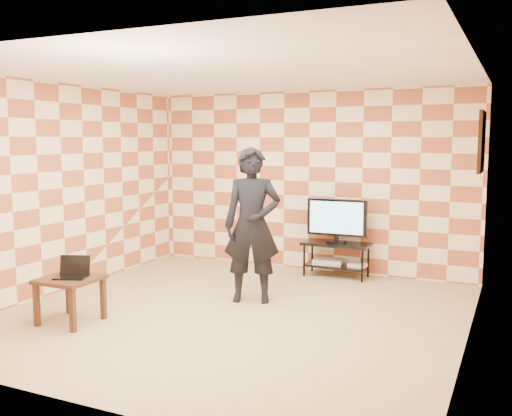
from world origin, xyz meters
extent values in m
plane|color=tan|center=(0.00, 0.00, 0.00)|extent=(5.00, 5.00, 0.00)
cube|color=#FEEDC0|center=(0.00, 2.50, 1.35)|extent=(5.00, 0.02, 2.70)
cube|color=#FEEDC0|center=(0.00, -2.50, 1.35)|extent=(5.00, 0.02, 2.70)
cube|color=#FEEDC0|center=(-2.50, 0.00, 1.35)|extent=(0.02, 5.00, 2.70)
cube|color=#FEEDC0|center=(2.50, 0.00, 1.35)|extent=(0.02, 5.00, 2.70)
cube|color=white|center=(0.00, 0.00, 2.70)|extent=(5.00, 5.00, 0.02)
cube|color=black|center=(2.47, 1.55, 1.95)|extent=(0.04, 0.72, 0.72)
cube|color=black|center=(2.47, 1.55, 1.95)|extent=(0.04, 0.03, 0.68)
cube|color=black|center=(2.47, 1.55, 1.95)|extent=(0.04, 0.68, 0.03)
cube|color=black|center=(0.54, 2.20, 0.48)|extent=(0.97, 0.44, 0.04)
cube|color=black|center=(0.54, 2.20, 0.16)|extent=(0.88, 0.39, 0.03)
cylinder|color=black|center=(0.11, 2.03, 0.25)|extent=(0.03, 0.03, 0.50)
cylinder|color=black|center=(0.11, 2.38, 0.25)|extent=(0.03, 0.03, 0.50)
cylinder|color=black|center=(0.97, 2.03, 0.25)|extent=(0.03, 0.03, 0.50)
cylinder|color=black|center=(0.97, 2.38, 0.25)|extent=(0.03, 0.03, 0.50)
cube|color=black|center=(0.54, 2.20, 0.51)|extent=(0.26, 0.17, 0.03)
cube|color=black|center=(0.54, 2.20, 0.56)|extent=(0.07, 0.05, 0.07)
cube|color=black|center=(0.54, 2.20, 0.87)|extent=(0.87, 0.08, 0.53)
cube|color=#7ACBE1|center=(0.54, 2.17, 0.87)|extent=(0.78, 0.03, 0.46)
cube|color=silver|center=(0.41, 2.21, 0.21)|extent=(0.45, 0.35, 0.07)
cube|color=silver|center=(0.86, 2.19, 0.20)|extent=(0.26, 0.20, 0.06)
cube|color=#361D10|center=(-1.46, -1.04, 0.48)|extent=(0.59, 0.59, 0.04)
cube|color=#361D10|center=(-1.70, -1.28, 0.23)|extent=(0.05, 0.05, 0.46)
cube|color=#361D10|center=(-1.71, -0.80, 0.23)|extent=(0.05, 0.05, 0.46)
cube|color=#361D10|center=(-1.21, -1.28, 0.23)|extent=(0.05, 0.05, 0.46)
cube|color=#361D10|center=(-1.22, -0.79, 0.23)|extent=(0.05, 0.05, 0.46)
cube|color=black|center=(-1.43, -1.05, 0.51)|extent=(0.39, 0.34, 0.02)
cube|color=black|center=(-1.47, -0.94, 0.62)|extent=(0.33, 0.17, 0.21)
imported|color=black|center=(-0.03, 0.55, 0.94)|extent=(0.80, 0.66, 1.89)
camera|label=1|loc=(2.90, -5.64, 1.98)|focal=40.00mm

